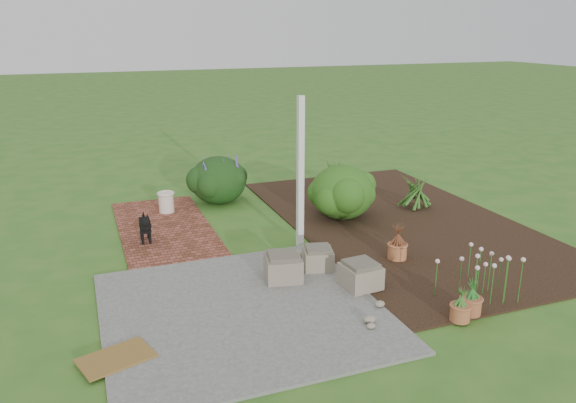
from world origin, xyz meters
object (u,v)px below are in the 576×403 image
object	(u,v)px
black_dog	(145,225)
evergreen_shrub	(342,190)
cream_ceramic_urn	(166,202)
stone_trough_near	(360,276)

from	to	relation	value
black_dog	evergreen_shrub	size ratio (longest dim) A/B	0.48
black_dog	cream_ceramic_urn	xyz separation A→B (m)	(0.58, 1.49, -0.11)
stone_trough_near	cream_ceramic_urn	distance (m)	4.74
black_dog	evergreen_shrub	xyz separation A→B (m)	(3.69, 0.07, 0.21)
stone_trough_near	black_dog	bearing A→B (deg)	132.78
cream_ceramic_urn	evergreen_shrub	xyz separation A→B (m)	(3.11, -1.42, 0.31)
stone_trough_near	black_dog	xyz separation A→B (m)	(-2.59, 2.80, 0.14)
black_dog	evergreen_shrub	world-z (taller)	evergreen_shrub
stone_trough_near	cream_ceramic_urn	world-z (taller)	cream_ceramic_urn
black_dog	evergreen_shrub	bearing A→B (deg)	3.79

